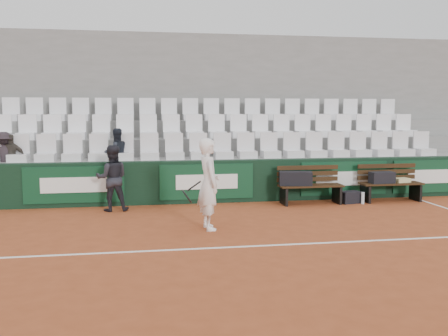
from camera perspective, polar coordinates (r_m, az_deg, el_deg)
ground at (r=8.12m, az=3.11°, el=-8.95°), size 80.00×80.00×0.00m
court_baseline at (r=8.12m, az=3.11°, el=-8.92°), size 18.00×0.06×0.01m
back_barrier at (r=11.87m, az=-0.80°, el=-1.52°), size 18.00×0.34×1.00m
grandstand_tier_front at (r=12.49m, az=-1.56°, el=-1.13°), size 18.00×0.95×1.00m
grandstand_tier_mid at (r=13.39m, az=-2.13°, el=0.36°), size 18.00×0.95×1.45m
grandstand_tier_back at (r=14.31m, az=-2.64°, el=1.66°), size 18.00×0.95×1.90m
grandstand_rear_wall at (r=14.88m, az=-2.96°, el=6.66°), size 18.00×0.30×4.40m
seat_row_front at (r=12.23m, az=-1.45°, el=2.55°), size 11.90×0.44×0.63m
seat_row_mid at (r=13.15m, az=-2.05°, el=4.79°), size 11.90×0.44×0.63m
seat_row_back at (r=14.08m, az=-2.58°, el=6.73°), size 11.90×0.44×0.63m
bench_left at (r=11.85m, az=9.87°, el=-2.98°), size 1.50×0.56×0.45m
bench_right at (r=12.68m, az=18.51°, el=-2.61°), size 1.50×0.56×0.45m
sports_bag_left at (r=11.68m, az=8.17°, el=-1.18°), size 0.79×0.46×0.32m
sports_bag_right at (r=12.48m, az=17.60°, el=-1.04°), size 0.60×0.31×0.27m
towel at (r=12.80m, az=19.62°, el=-1.32°), size 0.41×0.33×0.10m
sports_bag_ground at (r=12.16m, az=14.23°, el=-3.26°), size 0.50×0.36×0.28m
water_bottle_near at (r=11.91m, az=7.00°, el=-3.36°), size 0.07×0.07×0.26m
water_bottle_far at (r=12.13m, az=15.57°, el=-3.32°), size 0.08×0.08×0.28m
tennis_player at (r=9.11m, az=-1.78°, el=-1.85°), size 0.73×0.66×1.68m
ball_kid at (r=11.07m, az=-12.68°, el=-1.14°), size 0.72×0.57×1.44m
spectator_a at (r=12.52m, az=-23.88°, el=3.25°), size 0.82×0.60×1.14m
spectator_b at (r=12.49m, az=-23.19°, el=3.15°), size 0.64×0.28×1.09m
spectator_c at (r=12.15m, az=-12.23°, el=3.74°), size 0.72×0.65×1.21m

